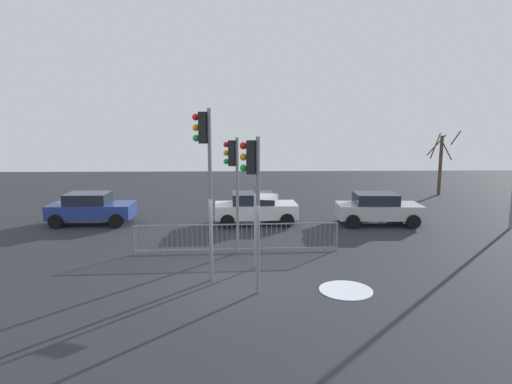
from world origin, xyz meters
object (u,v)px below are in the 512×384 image
at_px(traffic_light_foreground_left, 253,180).
at_px(traffic_light_mid_right, 233,169).
at_px(bare_tree_left, 441,162).
at_px(car_white_mid, 255,208).
at_px(direction_sign_post, 257,222).
at_px(traffic_light_foreground_right, 205,157).
at_px(car_blue_near, 91,208).
at_px(car_silver_trailing, 378,208).

relative_size(traffic_light_foreground_left, traffic_light_mid_right, 1.04).
relative_size(traffic_light_foreground_left, bare_tree_left, 1.03).
distance_m(traffic_light_mid_right, car_white_mid, 5.29).
height_order(traffic_light_mid_right, direction_sign_post, traffic_light_mid_right).
bearing_deg(direction_sign_post, bare_tree_left, 66.24).
xyz_separation_m(traffic_light_foreground_right, traffic_light_mid_right, (0.75, 2.74, -0.66)).
height_order(traffic_light_foreground_left, car_blue_near, traffic_light_foreground_left).
bearing_deg(traffic_light_foreground_right, car_white_mid, 5.37).
height_order(car_blue_near, bare_tree_left, bare_tree_left).
xyz_separation_m(traffic_light_mid_right, car_silver_trailing, (6.61, 4.37, -2.31)).
bearing_deg(traffic_light_mid_right, traffic_light_foreground_right, -173.67).
relative_size(traffic_light_mid_right, car_silver_trailing, 1.09).
bearing_deg(traffic_light_foreground_right, bare_tree_left, -24.39).
height_order(traffic_light_foreground_right, car_silver_trailing, traffic_light_foreground_right).
height_order(traffic_light_foreground_right, direction_sign_post, traffic_light_foreground_right).
distance_m(traffic_light_foreground_right, car_white_mid, 8.16).
bearing_deg(car_white_mid, traffic_light_mid_right, -103.80).
relative_size(direction_sign_post, car_white_mid, 0.71).
bearing_deg(traffic_light_foreground_right, traffic_light_foreground_left, -109.52).
bearing_deg(traffic_light_foreground_left, car_white_mid, 19.41).
relative_size(traffic_light_foreground_right, traffic_light_foreground_left, 1.18).
xyz_separation_m(car_white_mid, bare_tree_left, (12.32, 7.94, 1.42)).
bearing_deg(traffic_light_foreground_left, car_silver_trailing, -14.95).
bearing_deg(car_silver_trailing, traffic_light_mid_right, -144.25).
height_order(direction_sign_post, car_blue_near, direction_sign_post).
height_order(traffic_light_mid_right, car_blue_near, traffic_light_mid_right).
relative_size(traffic_light_mid_right, bare_tree_left, 1.00).
bearing_deg(car_silver_trailing, traffic_light_foreground_left, -124.08).
bearing_deg(traffic_light_mid_right, direction_sign_post, -133.69).
height_order(car_blue_near, car_white_mid, same).
height_order(car_silver_trailing, car_white_mid, same).
distance_m(car_silver_trailing, car_white_mid, 5.71).
bearing_deg(bare_tree_left, car_white_mid, -147.21).
bearing_deg(traffic_light_foreground_right, car_blue_near, 56.33).
distance_m(car_white_mid, bare_tree_left, 14.73).
bearing_deg(bare_tree_left, car_blue_near, -158.80).
bearing_deg(car_silver_trailing, bare_tree_left, 53.50).
height_order(traffic_light_foreground_left, car_white_mid, traffic_light_foreground_left).
relative_size(direction_sign_post, car_blue_near, 0.72).
xyz_separation_m(direction_sign_post, car_silver_trailing, (5.81, 6.10, -0.78)).
bearing_deg(car_blue_near, traffic_light_mid_right, -35.52).
bearing_deg(traffic_light_mid_right, car_silver_trailing, -34.92).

